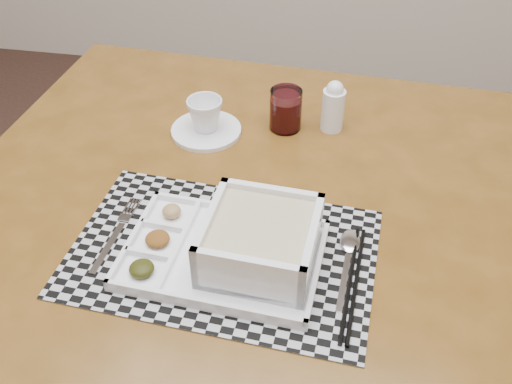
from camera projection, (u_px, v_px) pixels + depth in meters
The scene contains 10 objects.
dining_table at pixel (236, 239), 1.10m from camera, with size 1.15×1.15×0.81m.
placemat at pixel (223, 252), 0.95m from camera, with size 0.50×0.33×0.00m, color #A7A7AF.
serving_tray at pixel (249, 246), 0.91m from camera, with size 0.33×0.24×0.09m.
fork at pixel (116, 232), 0.98m from camera, with size 0.03×0.19×0.00m.
spoon at pixel (349, 247), 0.96m from camera, with size 0.04×0.18×0.01m.
chopsticks at pixel (353, 282), 0.90m from camera, with size 0.03×0.24×0.01m.
saucer at pixel (206, 131), 1.22m from camera, with size 0.15×0.15×0.01m, color white.
cup at pixel (205, 115), 1.19m from camera, with size 0.08×0.08×0.07m, color white.
juice_glass at pixel (286, 111), 1.21m from camera, with size 0.07×0.07×0.09m.
creamer_bottle at pixel (333, 106), 1.20m from camera, with size 0.05×0.05×0.11m.
Camera 1 is at (0.80, -0.22, 1.51)m, focal length 40.00 mm.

